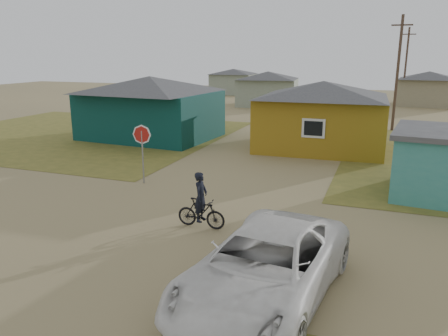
# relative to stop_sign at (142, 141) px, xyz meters

# --- Properties ---
(ground) EXTENTS (120.00, 120.00, 0.00)m
(ground) POSITION_rel_stop_sign_xyz_m (3.57, -4.06, -1.86)
(ground) COLOR #958356
(grass_nw) EXTENTS (20.00, 18.00, 0.00)m
(grass_nw) POSITION_rel_stop_sign_xyz_m (-10.43, 8.94, -1.85)
(grass_nw) COLOR olive
(grass_nw) RESTS_ON ground
(house_teal) EXTENTS (8.93, 7.08, 4.00)m
(house_teal) POSITION_rel_stop_sign_xyz_m (-4.93, 9.44, 0.20)
(house_teal) COLOR #09332F
(house_teal) RESTS_ON ground
(house_yellow) EXTENTS (7.72, 6.76, 3.90)m
(house_yellow) POSITION_rel_stop_sign_xyz_m (6.07, 9.94, 0.14)
(house_yellow) COLOR olive
(house_yellow) RESTS_ON ground
(house_pale_west) EXTENTS (7.04, 6.15, 3.60)m
(house_pale_west) POSITION_rel_stop_sign_xyz_m (-2.43, 29.94, -0.00)
(house_pale_west) COLOR gray
(house_pale_west) RESTS_ON ground
(house_beige_east) EXTENTS (6.95, 6.05, 3.60)m
(house_beige_east) POSITION_rel_stop_sign_xyz_m (13.57, 35.94, -0.00)
(house_beige_east) COLOR gray
(house_beige_east) RESTS_ON ground
(house_pale_north) EXTENTS (6.28, 5.81, 3.40)m
(house_pale_north) POSITION_rel_stop_sign_xyz_m (-10.43, 41.94, -0.11)
(house_pale_north) COLOR gray
(house_pale_north) RESTS_ON ground
(utility_pole_near) EXTENTS (1.40, 0.20, 8.00)m
(utility_pole_near) POSITION_rel_stop_sign_xyz_m (10.07, 17.94, 2.28)
(utility_pole_near) COLOR #4F3B2F
(utility_pole_near) RESTS_ON ground
(utility_pole_far) EXTENTS (1.40, 0.20, 8.00)m
(utility_pole_far) POSITION_rel_stop_sign_xyz_m (11.07, 33.94, 2.28)
(utility_pole_far) COLOR #4F3B2F
(utility_pole_far) RESTS_ON ground
(stop_sign) EXTENTS (0.80, 0.29, 2.54)m
(stop_sign) POSITION_rel_stop_sign_xyz_m (0.00, 0.00, 0.00)
(stop_sign) COLOR gray
(stop_sign) RESTS_ON ground
(cyclist) EXTENTS (1.63, 0.59, 1.83)m
(cyclist) POSITION_rel_stop_sign_xyz_m (4.27, -3.71, -1.19)
(cyclist) COLOR black
(cyclist) RESTS_ON ground
(vehicle) EXTENTS (3.38, 6.16, 1.63)m
(vehicle) POSITION_rel_stop_sign_xyz_m (7.28, -7.13, -1.04)
(vehicle) COLOR white
(vehicle) RESTS_ON ground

